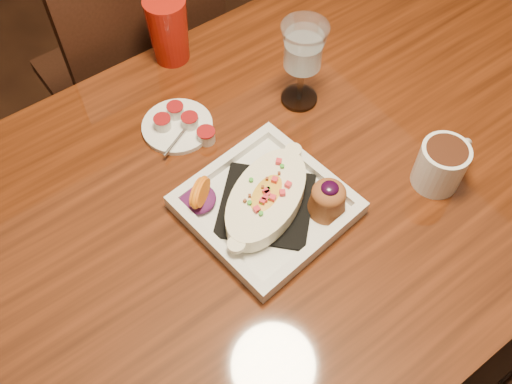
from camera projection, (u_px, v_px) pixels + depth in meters
floor at (277, 324)px, 1.68m from camera, size 7.00×7.00×0.00m
table at (286, 204)px, 1.14m from camera, size 1.50×0.90×0.75m
chair_far at (140, 76)px, 1.54m from camera, size 0.42×0.42×0.93m
plate at (272, 201)px, 0.99m from camera, size 0.28×0.28×0.08m
coffee_mug at (442, 163)px, 1.01m from camera, size 0.12×0.09×0.09m
goblet at (303, 51)px, 1.06m from camera, size 0.09×0.09×0.19m
saucer at (177, 125)px, 1.11m from camera, size 0.14×0.14×0.09m
creamer_loose at (206, 136)px, 1.09m from camera, size 0.04×0.04×0.03m
red_tumbler at (168, 30)px, 1.18m from camera, size 0.09×0.09×0.15m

